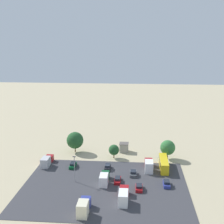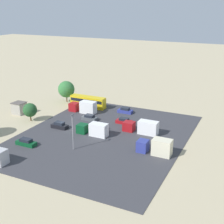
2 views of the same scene
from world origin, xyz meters
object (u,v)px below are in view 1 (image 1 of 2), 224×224
at_px(parked_car_3, 139,188).
at_px(parked_truck_0, 149,165).
at_px(parked_car_1, 73,165).
at_px(parked_truck_4, 84,207).
at_px(parked_car_0, 133,173).
at_px(parked_truck_3, 47,161).
at_px(bus, 164,163).
at_px(parked_truck_2, 104,179).
at_px(parked_car_5, 108,167).
at_px(parked_truck_1, 124,196).
at_px(parked_car_4, 118,180).
at_px(parked_car_2, 167,184).
at_px(shed_building, 124,147).

relative_size(parked_car_3, parked_truck_0, 0.51).
distance_m(parked_car_1, parked_truck_4, 28.41).
xyz_separation_m(parked_car_0, parked_truck_3, (28.76, -5.70, 0.74)).
distance_m(bus, parked_truck_2, 21.60).
bearing_deg(parked_truck_2, parked_truck_3, 150.32).
bearing_deg(parked_car_5, parked_truck_1, -72.94).
bearing_deg(parked_car_4, parked_car_3, 144.70).
xyz_separation_m(parked_truck_1, parked_truck_3, (26.56, -21.61, -0.10)).
distance_m(parked_car_2, parked_truck_3, 40.18).
bearing_deg(parked_car_4, shed_building, -91.51).
bearing_deg(parked_truck_1, bus, 61.51).
xyz_separation_m(parked_car_1, parked_truck_4, (-8.30, 27.16, 0.95)).
bearing_deg(parked_car_3, parked_truck_3, 153.86).
bearing_deg(bus, parked_car_0, 31.76).
relative_size(parked_truck_3, parked_truck_4, 1.10).
height_order(parked_car_4, parked_truck_4, parked_truck_4).
bearing_deg(parked_car_3, parked_car_0, 100.84).
relative_size(parked_truck_1, parked_truck_4, 1.19).
distance_m(shed_building, bus, 19.96).
bearing_deg(parked_truck_4, parked_car_4, 68.23).
relative_size(parked_car_2, parked_truck_2, 0.54).
relative_size(parked_car_2, parked_truck_4, 0.58).
relative_size(parked_truck_0, parked_truck_1, 0.94).
bearing_deg(parked_truck_4, parked_car_2, 37.38).
relative_size(parked_car_4, parked_truck_4, 0.63).
relative_size(parked_truck_0, parked_truck_3, 1.02).
distance_m(parked_car_0, parked_car_3, 9.45).
bearing_deg(parked_truck_4, parked_car_1, 107.00).
height_order(parked_car_5, parked_truck_3, parked_truck_3).
relative_size(shed_building, parked_truck_3, 0.44).
xyz_separation_m(shed_building, parked_truck_1, (-1.61, 36.60, -0.11)).
relative_size(shed_building, bus, 0.31).
bearing_deg(parked_car_3, shed_building, 100.56).
xyz_separation_m(shed_building, parked_truck_4, (7.67, 43.06, 0.01)).
xyz_separation_m(parked_car_2, parked_truck_0, (4.70, -10.78, 0.89)).
xyz_separation_m(parked_truck_3, parked_truck_4, (-17.28, 28.07, 0.21)).
distance_m(parked_car_2, parked_truck_0, 11.79).
relative_size(bus, parked_car_1, 2.36).
distance_m(shed_building, parked_car_0, 21.06).
bearing_deg(parked_truck_3, bus, 0.44).
xyz_separation_m(parked_truck_0, parked_truck_1, (7.09, 20.41, -0.09)).
height_order(shed_building, parked_car_3, shed_building).
relative_size(parked_car_0, parked_truck_1, 0.49).
relative_size(parked_car_4, parked_truck_3, 0.58).
relative_size(parked_truck_1, parked_truck_2, 1.11).
distance_m(parked_truck_1, parked_truck_4, 11.31).
bearing_deg(parked_truck_4, parked_truck_2, 79.01).
xyz_separation_m(parked_truck_0, parked_truck_3, (33.65, -1.19, -0.18)).
bearing_deg(shed_building, parked_truck_1, 92.52).
relative_size(parked_car_1, parked_car_4, 1.02).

